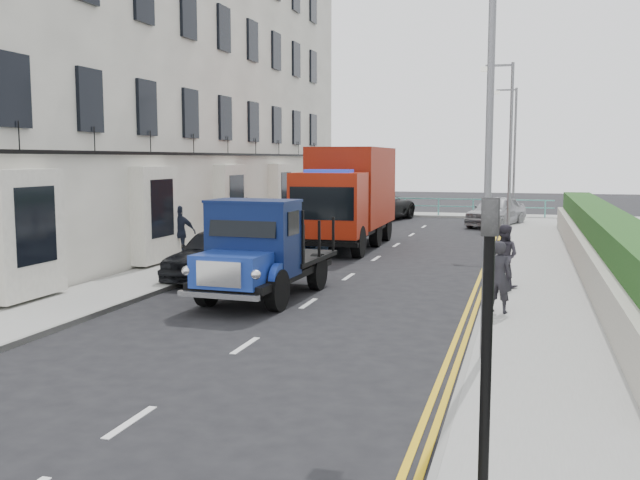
{
  "coord_description": "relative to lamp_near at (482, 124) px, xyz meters",
  "views": [
    {
      "loc": [
        4.89,
        -13.97,
        3.45
      ],
      "look_at": [
        -0.05,
        3.15,
        1.4
      ],
      "focal_mm": 40.0,
      "sensor_mm": 36.0,
      "label": 1
    }
  ],
  "objects": [
    {
      "name": "ground",
      "position": [
        -4.18,
        2.0,
        -4.0
      ],
      "size": [
        120.0,
        120.0,
        0.0
      ],
      "primitive_type": "plane",
      "color": "black",
      "rests_on": "ground"
    },
    {
      "name": "pavement_west",
      "position": [
        -9.38,
        11.0,
        -3.94
      ],
      "size": [
        2.4,
        38.0,
        0.12
      ],
      "primitive_type": "cube",
      "color": "gray",
      "rests_on": "ground"
    },
    {
      "name": "pavement_east",
      "position": [
        1.12,
        11.0,
        -3.94
      ],
      "size": [
        2.6,
        38.0,
        0.12
      ],
      "primitive_type": "cube",
      "color": "gray",
      "rests_on": "ground"
    },
    {
      "name": "promenade",
      "position": [
        -4.18,
        31.0,
        -3.94
      ],
      "size": [
        30.0,
        2.5,
        0.12
      ],
      "primitive_type": "cube",
      "color": "gray",
      "rests_on": "ground"
    },
    {
      "name": "sea_plane",
      "position": [
        -4.18,
        62.0,
        -4.0
      ],
      "size": [
        120.0,
        120.0,
        0.0
      ],
      "primitive_type": "plane",
      "color": "#4F606C",
      "rests_on": "ground"
    },
    {
      "name": "terrace_west",
      "position": [
        -13.65,
        15.0,
        3.17
      ],
      "size": [
        6.31,
        30.2,
        14.25
      ],
      "color": "white",
      "rests_on": "ground"
    },
    {
      "name": "garden_east",
      "position": [
        3.03,
        11.0,
        -3.1
      ],
      "size": [
        1.45,
        28.0,
        1.75
      ],
      "color": "#B2AD9E",
      "rests_on": "ground"
    },
    {
      "name": "seafront_railing",
      "position": [
        -4.18,
        30.2,
        -3.42
      ],
      "size": [
        13.0,
        0.08,
        1.11
      ],
      "color": "#59B2A5",
      "rests_on": "ground"
    },
    {
      "name": "lamp_near",
      "position": [
        0.0,
        0.0,
        0.0
      ],
      "size": [
        1.23,
        0.18,
        7.0
      ],
      "color": "slate",
      "rests_on": "ground"
    },
    {
      "name": "lamp_mid",
      "position": [
        0.0,
        16.0,
        0.0
      ],
      "size": [
        1.23,
        0.18,
        7.0
      ],
      "color": "slate",
      "rests_on": "ground"
    },
    {
      "name": "lamp_far",
      "position": [
        0.0,
        26.0,
        0.0
      ],
      "size": [
        1.23,
        0.18,
        7.0
      ],
      "color": "slate",
      "rests_on": "ground"
    },
    {
      "name": "traffic_signal",
      "position": [
        0.42,
        -5.5,
        -1.92
      ],
      "size": [
        0.16,
        0.2,
        3.1
      ],
      "color": "black",
      "rests_on": "ground"
    },
    {
      "name": "bedford_lorry",
      "position": [
        -5.45,
        3.88,
        -2.88
      ],
      "size": [
        2.26,
        5.24,
        2.43
      ],
      "rotation": [
        0.0,
        0.0,
        -0.04
      ],
      "color": "black",
      "rests_on": "ground"
    },
    {
      "name": "red_lorry",
      "position": [
        -5.92,
        14.95,
        -1.94
      ],
      "size": [
        2.61,
        7.42,
        3.87
      ],
      "rotation": [
        0.0,
        0.0,
        0.01
      ],
      "color": "black",
      "rests_on": "ground"
    },
    {
      "name": "parked_car_front",
      "position": [
        -7.78,
        6.77,
        -3.26
      ],
      "size": [
        1.94,
        4.4,
        1.47
      ],
      "primitive_type": "imported",
      "rotation": [
        0.0,
        0.0,
        -0.05
      ],
      "color": "black",
      "rests_on": "ground"
    },
    {
      "name": "parked_car_mid",
      "position": [
        -6.78,
        14.0,
        -3.27
      ],
      "size": [
        2.06,
        4.55,
        1.45
      ],
      "primitive_type": "imported",
      "rotation": [
        0.0,
        0.0,
        -0.12
      ],
      "color": "#537AB2",
      "rests_on": "ground"
    },
    {
      "name": "parked_car_rear",
      "position": [
        -7.78,
        14.0,
        -3.26
      ],
      "size": [
        2.54,
        5.23,
        1.47
      ],
      "primitive_type": "imported",
      "rotation": [
        0.0,
        0.0,
        -0.1
      ],
      "color": "#ABACB0",
      "rests_on": "ground"
    },
    {
      "name": "seafront_car_left",
      "position": [
        -7.18,
        27.3,
        -3.19
      ],
      "size": [
        3.94,
        6.24,
        1.61
      ],
      "primitive_type": "imported",
      "rotation": [
        0.0,
        0.0,
        2.91
      ],
      "color": "black",
      "rests_on": "ground"
    },
    {
      "name": "seafront_car_right",
      "position": [
        -0.68,
        25.19,
        -3.21
      ],
      "size": [
        3.26,
        4.95,
        1.57
      ],
      "primitive_type": "imported",
      "rotation": [
        0.0,
        0.0,
        -0.34
      ],
      "color": "#AEAEB3",
      "rests_on": "ground"
    },
    {
      "name": "pedestrian_east_near",
      "position": [
        0.22,
        3.68,
        -3.09
      ],
      "size": [
        0.64,
        0.49,
        1.57
      ],
      "primitive_type": "imported",
      "rotation": [
        0.0,
        0.0,
        2.92
      ],
      "color": "#232227",
      "rests_on": "pavement_east"
    },
    {
      "name": "pedestrian_east_far",
      "position": [
        0.22,
        6.89,
        -3.06
      ],
      "size": [
        0.95,
        0.84,
        1.64
      ],
      "primitive_type": "imported",
      "rotation": [
        0.0,
        0.0,
        2.81
      ],
      "color": "#35313D",
      "rests_on": "pavement_east"
    },
    {
      "name": "pedestrian_west_near",
      "position": [
        -10.18,
        9.14,
        -2.98
      ],
      "size": [
        1.13,
        0.71,
        1.79
      ],
      "primitive_type": "imported",
      "rotation": [
        0.0,
        0.0,
        3.42
      ],
      "color": "black",
      "rests_on": "pavement_west"
    },
    {
      "name": "pedestrian_west_far",
      "position": [
        -8.7,
        11.31,
        -2.89
      ],
      "size": [
        1.15,
        1.02,
        1.97
      ],
      "primitive_type": "imported",
      "rotation": [
        0.0,
        0.0,
        0.52
      ],
      "color": "#473B33",
      "rests_on": "pavement_west"
    }
  ]
}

